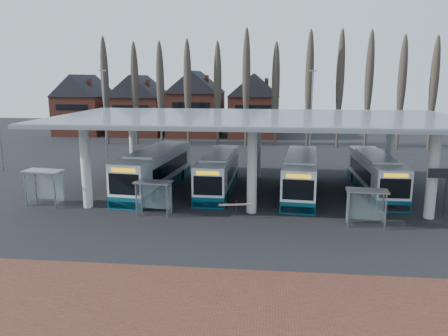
# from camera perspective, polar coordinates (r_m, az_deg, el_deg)

# --- Properties ---
(ground) EXTENTS (140.00, 140.00, 0.00)m
(ground) POSITION_cam_1_polar(r_m,az_deg,el_deg) (28.68, 3.38, -7.28)
(ground) COLOR black
(ground) RESTS_ON ground
(brick_strip) EXTENTS (70.00, 10.00, 0.03)m
(brick_strip) POSITION_cam_1_polar(r_m,az_deg,el_deg) (17.78, 1.35, -19.90)
(brick_strip) COLOR brown
(brick_strip) RESTS_ON ground
(station_canopy) EXTENTS (32.00, 16.00, 6.34)m
(station_canopy) POSITION_cam_1_polar(r_m,az_deg,el_deg) (35.30, 4.13, 5.77)
(station_canopy) COLOR silver
(station_canopy) RESTS_ON ground
(poplar_row) EXTENTS (45.10, 1.10, 14.50)m
(poplar_row) POSITION_cam_1_polar(r_m,az_deg,el_deg) (60.10, 5.07, 11.16)
(poplar_row) COLOR #473D33
(poplar_row) RESTS_ON ground
(townhouse_row) EXTENTS (36.80, 10.30, 12.25)m
(townhouse_row) POSITION_cam_1_polar(r_m,az_deg,el_deg) (73.17, -7.37, 8.99)
(townhouse_row) COLOR brown
(townhouse_row) RESTS_ON ground
(lamp_post_a) EXTENTS (0.80, 0.16, 10.17)m
(lamp_post_a) POSITION_cam_1_polar(r_m,az_deg,el_deg) (52.87, -15.32, 6.99)
(lamp_post_a) COLOR slate
(lamp_post_a) RESTS_ON ground
(lamp_post_b) EXTENTS (0.80, 0.16, 10.17)m
(lamp_post_b) POSITION_cam_1_polar(r_m,az_deg,el_deg) (53.45, 11.34, 7.22)
(lamp_post_b) COLOR slate
(lamp_post_b) RESTS_ON ground
(bus_0) EXTENTS (3.86, 12.58, 3.44)m
(bus_0) POSITION_cam_1_polar(r_m,az_deg,el_deg) (37.43, -8.96, -0.30)
(bus_0) COLOR white
(bus_0) RESTS_ON ground
(bus_1) EXTENTS (2.62, 11.26, 3.12)m
(bus_1) POSITION_cam_1_polar(r_m,az_deg,el_deg) (36.83, -0.70, -0.60)
(bus_1) COLOR white
(bus_1) RESTS_ON ground
(bus_2) EXTENTS (3.52, 11.70, 3.20)m
(bus_2) POSITION_cam_1_polar(r_m,az_deg,el_deg) (36.13, 9.96, -0.95)
(bus_2) COLOR white
(bus_2) RESTS_ON ground
(bus_3) EXTENTS (2.54, 11.33, 3.14)m
(bus_3) POSITION_cam_1_polar(r_m,az_deg,el_deg) (38.13, 19.12, -0.81)
(bus_3) COLOR white
(bus_3) RESTS_ON ground
(shelter_0) EXTENTS (3.02, 1.80, 2.65)m
(shelter_0) POSITION_cam_1_polar(r_m,az_deg,el_deg) (34.96, -22.31, -1.40)
(shelter_0) COLOR gray
(shelter_0) RESTS_ON ground
(shelter_1) EXTENTS (2.64, 1.46, 2.36)m
(shelter_1) POSITION_cam_1_polar(r_m,az_deg,el_deg) (30.51, -9.10, -2.88)
(shelter_1) COLOR gray
(shelter_1) RESTS_ON ground
(shelter_2) EXTENTS (2.68, 1.50, 2.39)m
(shelter_2) POSITION_cam_1_polar(r_m,az_deg,el_deg) (29.24, 18.09, -3.92)
(shelter_2) COLOR gray
(shelter_2) RESTS_ON ground
(info_sign_0) EXTENTS (2.42, 0.30, 3.60)m
(info_sign_0) POSITION_cam_1_polar(r_m,az_deg,el_deg) (31.60, 27.12, -1.11)
(info_sign_0) COLOR black
(info_sign_0) RESTS_ON ground
(barrier) EXTENTS (2.22, 0.80, 1.12)m
(barrier) POSITION_cam_1_polar(r_m,az_deg,el_deg) (29.55, 1.54, -4.92)
(barrier) COLOR black
(barrier) RESTS_ON ground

